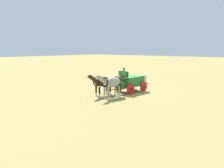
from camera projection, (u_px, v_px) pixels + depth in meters
name	position (u px, v px, depth m)	size (l,w,h in m)	color
ground_plane	(131.00, 92.00, 24.14)	(220.00, 220.00, 0.00)	#9E8C4C
show_wagon	(131.00, 82.00, 23.86)	(5.57, 2.25, 2.73)	#236B2D
draft_horse_near	(111.00, 83.00, 21.03)	(3.08, 1.25, 2.33)	#9E998E
draft_horse_off	(102.00, 82.00, 21.99)	(3.08, 1.24, 2.23)	#331E14
sponsor_banner	(138.00, 80.00, 29.38)	(3.20, 0.06, 1.10)	silver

